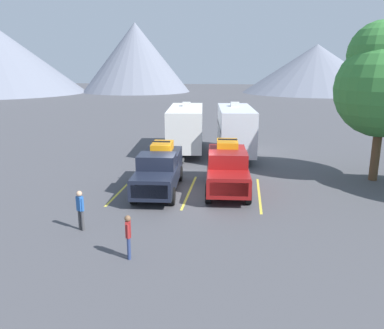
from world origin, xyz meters
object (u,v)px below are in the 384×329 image
(pickup_truck_a, at_px, (159,169))
(person_a, at_px, (128,234))
(camper_trailer_a, at_px, (186,127))
(person_b, at_px, (80,208))
(camper_trailer_b, at_px, (235,129))
(pickup_truck_b, at_px, (227,168))

(pickup_truck_a, height_order, person_a, pickup_truck_a)
(camper_trailer_a, xyz_separation_m, person_b, (-2.00, -14.90, -0.98))
(pickup_truck_a, xyz_separation_m, camper_trailer_b, (3.74, 8.42, 0.86))
(pickup_truck_a, height_order, camper_trailer_b, camper_trailer_b)
(pickup_truck_a, bearing_deg, camper_trailer_b, 66.08)
(camper_trailer_a, distance_m, camper_trailer_b, 3.88)
(pickup_truck_a, relative_size, pickup_truck_b, 1.05)
(camper_trailer_b, relative_size, person_b, 4.92)
(pickup_truck_b, relative_size, camper_trailer_b, 0.69)
(camper_trailer_a, relative_size, camper_trailer_b, 1.07)
(pickup_truck_a, relative_size, camper_trailer_b, 0.73)
(person_b, bearing_deg, pickup_truck_a, 69.72)
(camper_trailer_a, bearing_deg, camper_trailer_b, -15.84)
(camper_trailer_b, xyz_separation_m, person_b, (-5.74, -13.84, -1.05))
(pickup_truck_b, height_order, person_b, pickup_truck_b)
(camper_trailer_a, bearing_deg, pickup_truck_a, -90.00)
(pickup_truck_a, distance_m, person_a, 7.46)
(pickup_truck_b, distance_m, camper_trailer_a, 9.65)
(pickup_truck_a, relative_size, person_b, 3.58)
(camper_trailer_b, relative_size, person_a, 5.18)
(person_a, bearing_deg, pickup_truck_b, 69.53)
(person_b, bearing_deg, pickup_truck_b, 47.07)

